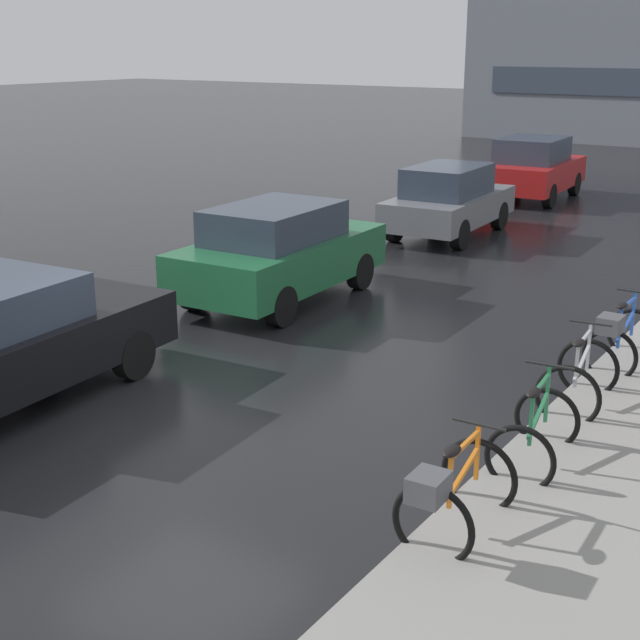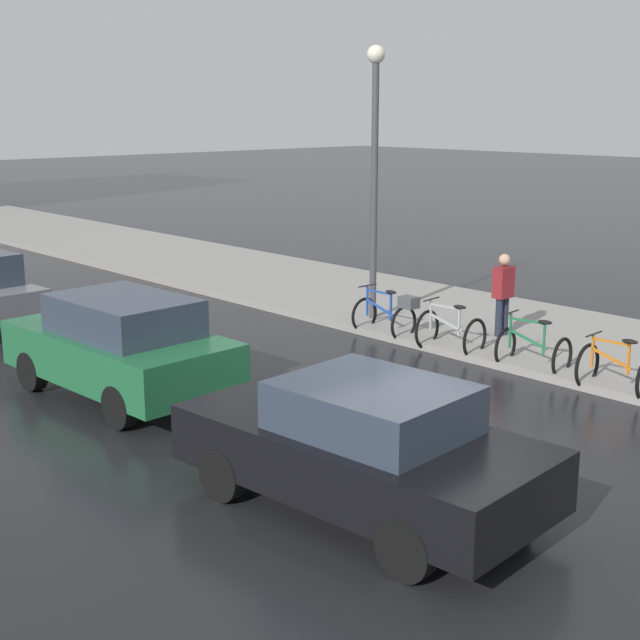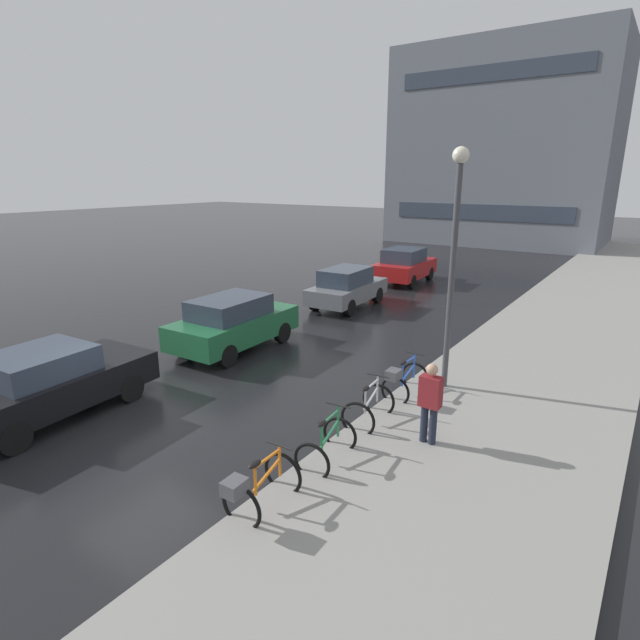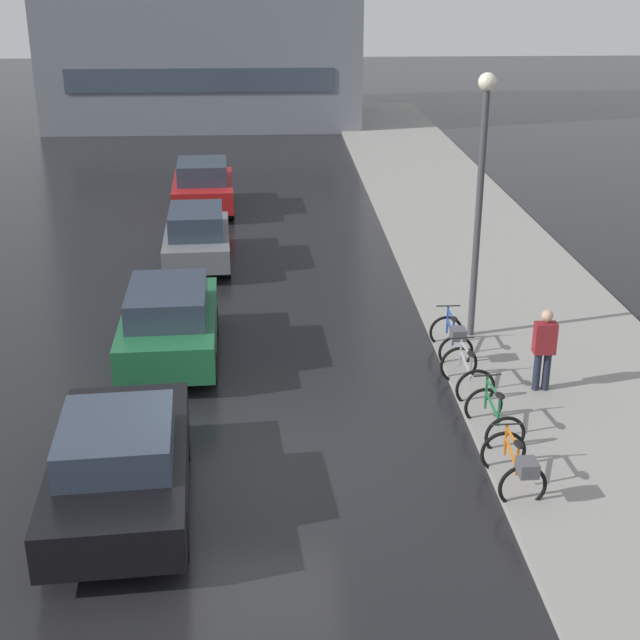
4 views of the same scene
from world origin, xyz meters
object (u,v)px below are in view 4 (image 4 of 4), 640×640
bicycle_farthest (453,338)px  car_green (169,322)px  car_grey (197,236)px  bicycle_nearest (516,467)px  bicycle_third (467,374)px  streetlamp (481,180)px  pedestrian (544,348)px  car_red (203,186)px  bicycle_second (494,418)px  car_black (120,463)px

bicycle_farthest → car_green: bearing=176.3°
car_green → car_grey: 6.28m
bicycle_nearest → bicycle_farthest: size_ratio=0.98×
bicycle_third → car_grey: size_ratio=0.29×
streetlamp → pedestrian: bearing=-74.7°
car_green → car_red: bearing=90.7°
bicycle_farthest → car_green: size_ratio=0.33×
pedestrian → bicycle_second: bearing=-128.9°
bicycle_nearest → pedestrian: size_ratio=0.78×
bicycle_second → car_black: car_black is taller
bicycle_third → bicycle_nearest: bearing=-89.6°
car_black → pedestrian: 8.01m
car_red → pedestrian: size_ratio=2.30×
car_red → streetlamp: 13.33m
bicycle_second → car_green: size_ratio=0.29×
car_black → bicycle_second: bearing=16.7°
bicycle_second → car_green: car_green is taller
bicycle_second → bicycle_farthest: (-0.09, 3.27, 0.10)m
bicycle_third → car_green: (-5.73, 1.92, 0.42)m
bicycle_second → streetlamp: bearing=83.1°
bicycle_farthest → car_red: bearing=115.5°
bicycle_third → car_red: car_red is taller
bicycle_third → bicycle_farthest: bicycle_farthest is taller
car_black → pedestrian: (7.27, 3.37, 0.21)m
bicycle_second → car_red: car_red is taller
car_grey → pedestrian: 10.92m
bicycle_second → streetlamp: streetlamp is taller
car_green → streetlamp: size_ratio=0.73×
bicycle_nearest → car_black: car_black is taller
bicycle_nearest → car_green: (-5.76, 5.39, 0.34)m
bicycle_nearest → car_red: bearing=108.8°
bicycle_nearest → car_black: bearing=-179.5°
car_grey → car_red: (-0.23, 5.70, 0.05)m
car_grey → car_black: bearing=-91.2°
bicycle_second → car_black: size_ratio=0.27×
bicycle_farthest → pedestrian: bearing=-51.5°
bicycle_second → car_grey: (-5.76, 9.92, 0.40)m
bicycle_nearest → car_red: car_red is taller
bicycle_nearest → car_green: size_ratio=0.33×
car_black → streetlamp: size_ratio=0.78×
bicycle_third → car_black: bearing=-149.2°
car_black → streetlamp: 9.35m
car_green → car_red: car_red is taller
car_red → pedestrian: (7.25, -14.05, 0.14)m
bicycle_farthest → car_green: car_green is taller
bicycle_nearest → car_red: size_ratio=0.34×
bicycle_second → car_green: 6.90m
pedestrian → car_green: bearing=163.7°
car_black → streetlamp: (6.52, 6.10, 2.76)m
bicycle_farthest → pedestrian: pedestrian is taller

